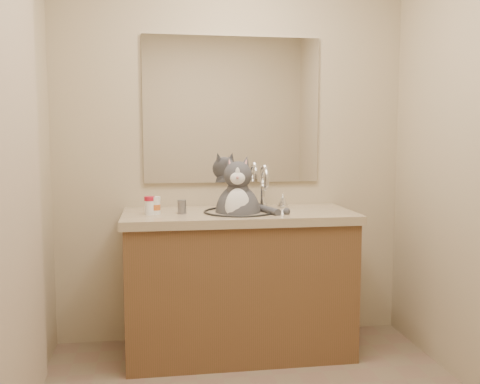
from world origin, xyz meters
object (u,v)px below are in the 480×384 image
Objects in this scene: pill_bottle_redcap at (150,205)px; pill_bottle_orange at (155,206)px; cat at (238,210)px; grey_canister at (182,207)px.

pill_bottle_orange is at bearing 16.13° from pill_bottle_redcap.
grey_canister is (-0.33, -0.01, 0.03)m from cat.
cat is at bearing 1.91° from pill_bottle_redcap.
grey_canister is (0.15, -0.00, -0.01)m from pill_bottle_orange.
pill_bottle_orange reaches higher than grey_canister.
pill_bottle_redcap is at bearing -163.87° from pill_bottle_orange.
cat is 5.22× the size of pill_bottle_redcap.
pill_bottle_orange is (-0.48, -0.01, 0.03)m from cat.
cat reaches higher than pill_bottle_orange.
cat is at bearing 0.94° from pill_bottle_orange.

